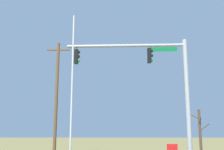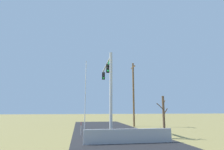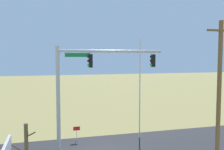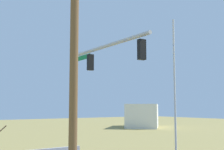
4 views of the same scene
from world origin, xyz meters
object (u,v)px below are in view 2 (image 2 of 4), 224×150
Objects in this scene: flagpole at (85,94)px; utility_pole at (133,93)px; signal_mast at (108,80)px; bare_tree at (164,116)px; open_sign at (81,125)px.

flagpole is 7.44m from utility_pole.
utility_pole is (-7.40, 4.84, -0.67)m from signal_mast.
bare_tree is 7.73m from open_sign.
bare_tree is (3.84, 4.18, -3.60)m from signal_mast.
open_sign is (7.80, -7.52, -3.85)m from utility_pole.
utility_pole is 11.50m from open_sign.
open_sign is at bearing -116.68° from bare_tree.
flagpole is (-5.00, -2.18, -1.13)m from signal_mast.
utility_pole is 2.60× the size of bare_tree.
signal_mast is at bearing 23.58° from flagpole.
signal_mast is 5.27m from open_sign.
signal_mast reaches higher than bare_tree.
flagpole is at bearing -156.42° from signal_mast.
flagpole is 2.44× the size of bare_tree.
bare_tree is at bearing 63.32° from open_sign.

